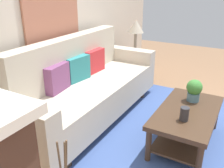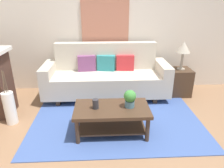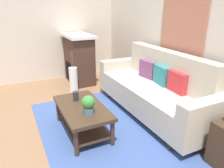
{
  "view_description": "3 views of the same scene",
  "coord_description": "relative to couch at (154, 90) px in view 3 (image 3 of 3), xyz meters",
  "views": [
    {
      "loc": [
        -2.58,
        -0.24,
        1.72
      ],
      "look_at": [
        -0.36,
        1.02,
        0.67
      ],
      "focal_mm": 39.7,
      "sensor_mm": 36.0,
      "label": 1
    },
    {
      "loc": [
        -0.23,
        -2.47,
        1.9
      ],
      "look_at": [
        -0.06,
        0.83,
        0.55
      ],
      "focal_mm": 33.35,
      "sensor_mm": 36.0,
      "label": 2
    },
    {
      "loc": [
        2.58,
        -0.62,
        1.79
      ],
      "look_at": [
        -0.25,
        0.77,
        0.63
      ],
      "focal_mm": 34.26,
      "sensor_mm": 36.0,
      "label": 3
    }
  ],
  "objects": [
    {
      "name": "floor_vase_branch_a",
      "position": [
        -1.56,
        -0.97,
        0.29
      ],
      "size": [
        0.02,
        0.04,
        0.36
      ],
      "primitive_type": "cylinder",
      "rotation": [
        0.09,
        0.01,
        0.0
      ],
      "color": "brown",
      "rests_on": "floor_vase"
    },
    {
      "name": "throw_pillow_teal",
      "position": [
        0.0,
        0.12,
        0.25
      ],
      "size": [
        0.37,
        0.17,
        0.32
      ],
      "primitive_type": "cube",
      "rotation": [
        0.0,
        0.0,
        -0.15
      ],
      "color": "teal",
      "rests_on": "couch"
    },
    {
      "name": "area_rug",
      "position": [
        0.15,
        -1.03,
        -0.43
      ],
      "size": [
        2.78,
        1.77,
        0.01
      ],
      "primitive_type": "cube",
      "color": "#3D5693",
      "rests_on": "ground_plane"
    },
    {
      "name": "wall_back",
      "position": [
        0.15,
        0.54,
        0.92
      ],
      "size": [
        5.66,
        0.1,
        2.7
      ],
      "primitive_type": "cube",
      "color": "beige",
      "rests_on": "ground_plane"
    },
    {
      "name": "fireplace",
      "position": [
        -2.14,
        -0.65,
        0.15
      ],
      "size": [
        1.02,
        0.58,
        1.16
      ],
      "color": "#472D23",
      "rests_on": "ground_plane"
    },
    {
      "name": "wall_left",
      "position": [
        -2.74,
        -1.02,
        0.92
      ],
      "size": [
        0.1,
        5.01,
        2.7
      ],
      "primitive_type": "cube",
      "color": "beige",
      "rests_on": "ground_plane"
    },
    {
      "name": "floor_vase",
      "position": [
        -1.58,
        -0.97,
        -0.16
      ],
      "size": [
        0.18,
        0.18,
        0.55
      ],
      "primitive_type": "cylinder",
      "color": "white",
      "rests_on": "ground_plane"
    },
    {
      "name": "throw_pillow_crimson",
      "position": [
        0.39,
        0.12,
        0.25
      ],
      "size": [
        0.37,
        0.14,
        0.32
      ],
      "primitive_type": "cube",
      "rotation": [
        0.0,
        0.0,
        -0.05
      ],
      "color": "red",
      "rests_on": "couch"
    },
    {
      "name": "floor_vase_branch_b",
      "position": [
        -1.59,
        -0.95,
        0.29
      ],
      "size": [
        0.02,
        0.02,
        0.36
      ],
      "primitive_type": "cylinder",
      "rotation": [
        -0.02,
        -0.03,
        0.0
      ],
      "color": "brown",
      "rests_on": "floor_vase"
    },
    {
      "name": "potted_plant_tabletop",
      "position": [
        0.31,
        -1.31,
        0.14
      ],
      "size": [
        0.18,
        0.18,
        0.26
      ],
      "color": "slate",
      "rests_on": "coffee_table"
    },
    {
      "name": "coffee_table",
      "position": [
        0.05,
        -1.31,
        -0.12
      ],
      "size": [
        1.1,
        0.6,
        0.43
      ],
      "color": "#422D1E",
      "rests_on": "ground_plane"
    },
    {
      "name": "ground_plane",
      "position": [
        0.15,
        -1.53,
        -0.43
      ],
      "size": [
        9.66,
        9.66,
        0.0
      ],
      "primitive_type": "plane",
      "color": "#8C6647"
    },
    {
      "name": "couch",
      "position": [
        0.0,
        0.0,
        0.0
      ],
      "size": [
        2.48,
        0.84,
        1.08
      ],
      "color": "beige",
      "rests_on": "ground_plane"
    },
    {
      "name": "floor_vase_branch_c",
      "position": [
        -1.59,
        -0.98,
        0.29
      ],
      "size": [
        0.04,
        0.01,
        0.36
      ],
      "primitive_type": "cylinder",
      "rotation": [
        0.0,
        0.08,
        0.0
      ],
      "color": "brown",
      "rests_on": "floor_vase"
    },
    {
      "name": "framed_painting",
      "position": [
        0.0,
        0.47,
        0.99
      ],
      "size": [
        0.98,
        0.03,
        0.94
      ],
      "primitive_type": "cube",
      "color": "#B77056"
    },
    {
      "name": "throw_pillow_plum",
      "position": [
        -0.39,
        0.12,
        0.25
      ],
      "size": [
        0.37,
        0.16,
        0.32
      ],
      "primitive_type": "cube",
      "rotation": [
        0.0,
        0.0,
        0.11
      ],
      "color": "#7A4270",
      "rests_on": "couch"
    },
    {
      "name": "tabletop_vase",
      "position": [
        -0.19,
        -1.33,
        0.07
      ],
      "size": [
        0.09,
        0.09,
        0.14
      ],
      "primitive_type": "cylinder",
      "color": "#2D2D33",
      "rests_on": "coffee_table"
    }
  ]
}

